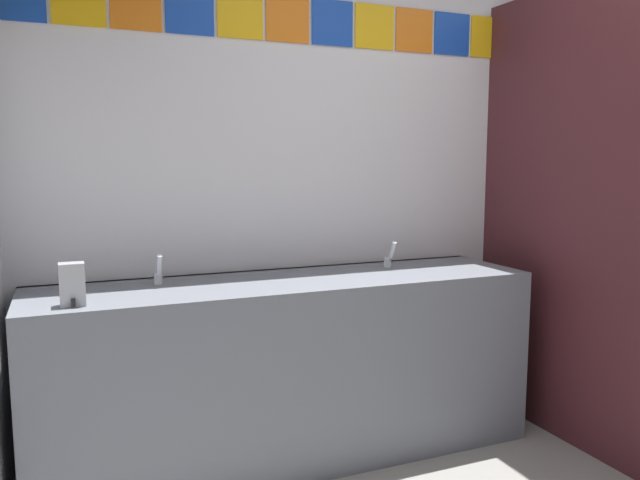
# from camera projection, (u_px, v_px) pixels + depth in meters

# --- Properties ---
(wall_back) EXTENTS (4.20, 0.09, 2.83)m
(wall_back) POSITION_uv_depth(u_px,v_px,m) (426.00, 152.00, 3.38)
(wall_back) COLOR silver
(wall_back) RESTS_ON ground_plane
(vanity_counter) EXTENTS (2.27, 0.58, 0.84)m
(vanity_counter) POSITION_uv_depth(u_px,v_px,m) (290.00, 366.00, 2.85)
(vanity_counter) COLOR slate
(vanity_counter) RESTS_ON ground_plane
(faucet_left) EXTENTS (0.04, 0.10, 0.14)m
(faucet_left) POSITION_uv_depth(u_px,v_px,m) (159.00, 273.00, 2.65)
(faucet_left) COLOR silver
(faucet_left) RESTS_ON vanity_counter
(faucet_right) EXTENTS (0.04, 0.10, 0.14)m
(faucet_right) POSITION_uv_depth(u_px,v_px,m) (390.00, 257.00, 3.09)
(faucet_right) COLOR silver
(faucet_right) RESTS_ON vanity_counter
(soap_dispenser) EXTENTS (0.09, 0.09, 0.16)m
(soap_dispenser) POSITION_uv_depth(u_px,v_px,m) (72.00, 284.00, 2.28)
(soap_dispenser) COLOR #B7BABF
(soap_dispenser) RESTS_ON vanity_counter
(toilet) EXTENTS (0.39, 0.49, 0.74)m
(toilet) POSITION_uv_depth(u_px,v_px,m) (611.00, 352.00, 3.47)
(toilet) COLOR white
(toilet) RESTS_ON ground_plane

